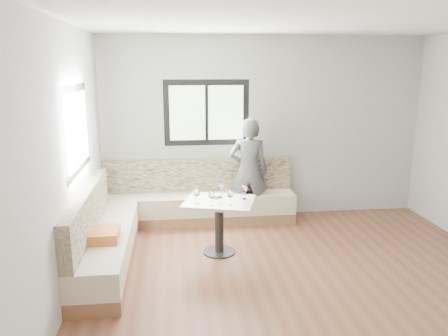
% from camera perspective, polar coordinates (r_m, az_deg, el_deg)
% --- Properties ---
extents(room, '(5.01, 5.01, 2.81)m').
position_cam_1_polar(room, '(4.51, 10.61, 0.97)').
color(room, brown).
rests_on(room, ground).
extents(banquette, '(2.90, 2.80, 0.95)m').
position_cam_1_polar(banquette, '(6.11, -8.04, -6.21)').
color(banquette, '#996749').
rests_on(banquette, ground).
extents(table, '(1.00, 0.87, 0.70)m').
position_cam_1_polar(table, '(5.55, -0.64, -6.01)').
color(table, black).
rests_on(table, ground).
extents(person, '(0.64, 0.47, 1.60)m').
position_cam_1_polar(person, '(6.61, 3.24, -0.36)').
color(person, '#4C4B50').
rests_on(person, ground).
extents(olive_ramekin, '(0.09, 0.09, 0.04)m').
position_cam_1_polar(olive_ramekin, '(5.61, -1.06, -3.69)').
color(olive_ramekin, white).
rests_on(olive_ramekin, table).
extents(wine_glass_a, '(0.08, 0.08, 0.18)m').
position_cam_1_polar(wine_glass_a, '(5.38, -3.60, -3.28)').
color(wine_glass_a, white).
rests_on(wine_glass_a, table).
extents(wine_glass_b, '(0.08, 0.08, 0.18)m').
position_cam_1_polar(wine_glass_b, '(5.28, -1.64, -3.58)').
color(wine_glass_b, white).
rests_on(wine_glass_b, table).
extents(wine_glass_c, '(0.08, 0.08, 0.18)m').
position_cam_1_polar(wine_glass_c, '(5.31, 0.86, -3.48)').
color(wine_glass_c, white).
rests_on(wine_glass_c, table).
extents(wine_glass_d, '(0.08, 0.08, 0.18)m').
position_cam_1_polar(wine_glass_d, '(5.58, -0.44, -2.63)').
color(wine_glass_d, white).
rests_on(wine_glass_d, table).
extents(wine_glass_e, '(0.08, 0.08, 0.18)m').
position_cam_1_polar(wine_glass_e, '(5.53, 2.66, -2.80)').
color(wine_glass_e, white).
rests_on(wine_glass_e, table).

